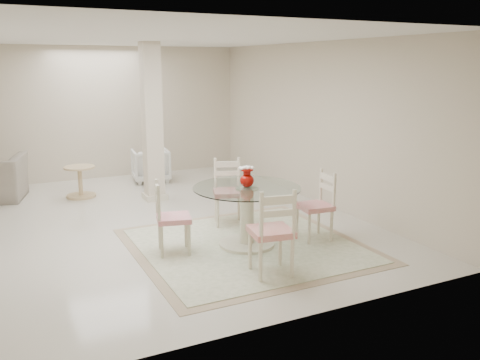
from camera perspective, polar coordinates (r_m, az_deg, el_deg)
name	(u,v)px	position (r m, az deg, el deg)	size (l,w,h in m)	color
ground	(148,223)	(7.79, -10.28, -4.75)	(7.00, 7.00, 0.00)	beige
room_shell	(143,98)	(7.45, -10.85, 8.99)	(6.02, 7.02, 2.71)	beige
column	(152,123)	(8.88, -9.85, 6.34)	(0.30, 0.30, 2.70)	beige
area_rug	(247,246)	(6.72, 0.76, -7.37)	(2.87, 2.87, 0.02)	tan
dining_table	(247,216)	(6.59, 0.77, -4.11)	(1.38, 1.38, 0.80)	beige
red_vase	(247,177)	(6.46, 0.77, 0.33)	(0.21, 0.18, 0.28)	#9F0B04
dining_chair_east	(319,200)	(6.90, 8.88, -2.27)	(0.45, 0.45, 1.04)	#EEE1C4
dining_chair_north	(228,187)	(7.50, -1.36, -0.75)	(0.55, 0.55, 1.07)	beige
dining_chair_west	(168,213)	(6.35, -8.08, -3.64)	(0.49, 0.49, 1.02)	beige
dining_chair_south	(273,226)	(5.61, 3.77, -5.20)	(0.52, 0.52, 1.13)	beige
armchair_white	(151,165)	(10.46, -10.00, 1.65)	(0.71, 0.73, 0.66)	white
side_table	(80,183)	(9.51, -17.49, -0.32)	(0.54, 0.54, 0.56)	#D8BD84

